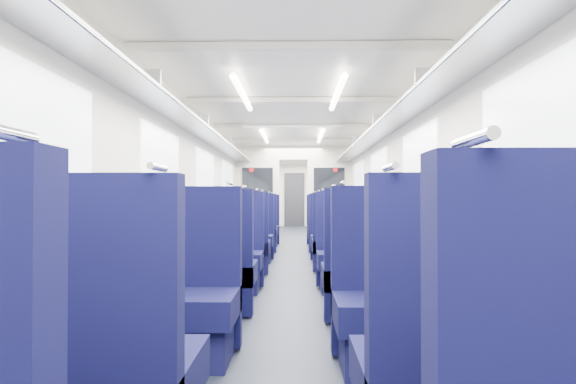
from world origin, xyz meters
TOP-DOWN VIEW (x-y plane):
  - floor at (0.00, 0.00)m, footprint 2.80×18.00m
  - ceiling at (0.00, 0.00)m, footprint 2.80×18.00m
  - wall_left at (-1.40, 0.00)m, footprint 0.02×18.00m
  - dado_left at (-1.39, 0.00)m, footprint 0.03×17.90m
  - wall_right at (1.40, 0.00)m, footprint 0.02×18.00m
  - dado_right at (1.39, 0.00)m, footprint 0.03×17.90m
  - wall_far at (0.00, 9.00)m, footprint 2.80×0.02m
  - luggage_rack_left at (-1.21, 0.00)m, footprint 0.36×17.40m
  - luggage_rack_right at (1.21, 0.00)m, footprint 0.36×17.40m
  - windows at (0.00, -0.46)m, footprint 2.78×15.60m
  - ceiling_fittings at (0.00, -0.26)m, footprint 2.70×16.06m
  - end_door at (0.00, 8.94)m, footprint 0.75×0.06m
  - bulkhead at (-0.00, 3.19)m, footprint 2.80×0.10m
  - seat_6 at (-0.83, -4.72)m, footprint 1.05×0.58m
  - seat_7 at (0.83, -4.83)m, footprint 1.05×0.58m
  - seat_8 at (-0.83, -3.60)m, footprint 1.05×0.58m
  - seat_9 at (0.83, -3.78)m, footprint 1.05×0.58m
  - seat_10 at (-0.83, -2.59)m, footprint 1.05×0.58m
  - seat_11 at (0.83, -2.56)m, footprint 1.05×0.58m
  - seat_12 at (-0.83, -1.48)m, footprint 1.05×0.58m
  - seat_13 at (0.83, -1.27)m, footprint 1.05×0.58m
  - seat_14 at (-0.83, -0.30)m, footprint 1.05×0.58m
  - seat_15 at (0.83, -0.34)m, footprint 1.05×0.58m
  - seat_16 at (-0.83, 0.90)m, footprint 1.05×0.58m
  - seat_17 at (0.83, 0.94)m, footprint 1.05×0.58m
  - seat_18 at (-0.83, 2.14)m, footprint 1.05×0.58m
  - seat_19 at (0.83, 2.13)m, footprint 1.05×0.58m

SIDE VIEW (x-z plane):
  - floor at x=0.00m, z-range -0.01..0.01m
  - dado_left at x=-1.39m, z-range 0.00..0.70m
  - dado_right at x=1.39m, z-range 0.00..0.70m
  - seat_6 at x=-0.83m, z-range -0.22..0.94m
  - seat_7 at x=0.83m, z-range -0.22..0.94m
  - seat_8 at x=-0.83m, z-range -0.22..0.94m
  - seat_9 at x=0.83m, z-range -0.22..0.94m
  - seat_10 at x=-0.83m, z-range -0.22..0.94m
  - seat_11 at x=0.83m, z-range -0.22..0.94m
  - seat_12 at x=-0.83m, z-range -0.22..0.94m
  - seat_13 at x=0.83m, z-range -0.22..0.94m
  - seat_14 at x=-0.83m, z-range -0.22..0.94m
  - seat_15 at x=0.83m, z-range -0.22..0.94m
  - seat_16 at x=-0.83m, z-range -0.22..0.94m
  - seat_17 at x=0.83m, z-range -0.22..0.94m
  - seat_18 at x=-0.83m, z-range -0.22..0.94m
  - seat_19 at x=0.83m, z-range -0.22..0.94m
  - end_door at x=0.00m, z-range 0.00..2.00m
  - wall_left at x=-1.40m, z-range 0.00..2.35m
  - wall_right at x=1.40m, z-range 0.00..2.35m
  - wall_far at x=0.00m, z-range 0.00..2.35m
  - bulkhead at x=0.00m, z-range 0.06..2.41m
  - windows at x=0.00m, z-range 1.04..1.79m
  - luggage_rack_left at x=-1.21m, z-range 1.88..2.06m
  - luggage_rack_right at x=1.21m, z-range 1.88..2.06m
  - ceiling_fittings at x=0.00m, z-range 2.23..2.35m
  - ceiling at x=0.00m, z-range 2.35..2.35m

